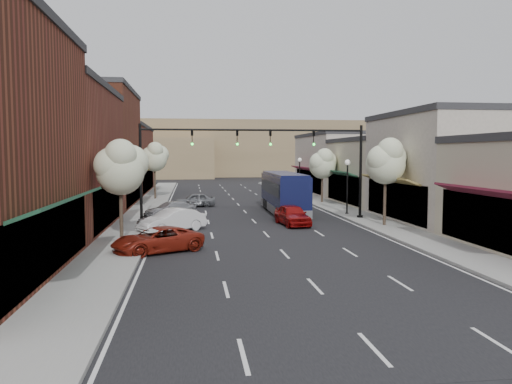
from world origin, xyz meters
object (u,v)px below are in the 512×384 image
object	(u,v)px
signal_mast_left	(175,158)
parked_car_d	(195,200)
tree_left_near	(121,166)
lamp_post_far	(300,170)
signal_mast_right	(330,158)
tree_right_near	(387,161)
coach_bus	(284,192)
red_hatchback	(292,215)
parked_car_b	(172,220)
parked_car_a	(157,240)
tree_left_far	(155,157)
parked_car_c	(170,210)
tree_right_far	(323,163)
lamp_post_near	(347,178)

from	to	relation	value
signal_mast_left	parked_car_d	distance (m)	11.27
tree_left_near	parked_car_d	world-z (taller)	tree_left_near
lamp_post_far	parked_car_d	world-z (taller)	lamp_post_far
signal_mast_right	tree_right_near	bearing A→B (deg)	-56.09
coach_bus	lamp_post_far	bearing A→B (deg)	73.94
red_hatchback	signal_mast_left	bearing A→B (deg)	156.92
parked_car_b	red_hatchback	bearing A→B (deg)	65.77
red_hatchback	parked_car_a	distance (m)	11.98
tree_left_far	parked_car_c	distance (m)	15.65
signal_mast_left	parked_car_d	bearing A→B (deg)	82.26
signal_mast_right	lamp_post_far	distance (m)	20.19
coach_bus	signal_mast_left	bearing A→B (deg)	-151.10
tree_right_far	tree_left_far	world-z (taller)	tree_left_far
parked_car_a	parked_car_c	size ratio (longest dim) A/B	1.07
parked_car_b	lamp_post_near	bearing A→B (deg)	79.53
parked_car_b	tree_left_near	bearing A→B (deg)	-70.03
tree_right_far	tree_left_near	xyz separation A→B (m)	(-16.60, -20.00, 0.23)
signal_mast_left	parked_car_c	xyz separation A→B (m)	(-0.49, 2.96, -4.01)
signal_mast_right	lamp_post_far	world-z (taller)	signal_mast_right
tree_right_far	coach_bus	distance (m)	9.32
lamp_post_near	parked_car_a	size ratio (longest dim) A/B	0.98
signal_mast_right	lamp_post_near	xyz separation A→B (m)	(2.18, 2.50, -1.62)
tree_right_far	parked_car_a	bearing A→B (deg)	-122.66
parked_car_c	tree_left_near	bearing A→B (deg)	-41.26
signal_mast_right	parked_car_b	bearing A→B (deg)	-159.77
parked_car_c	lamp_post_near	bearing A→B (deg)	57.85
signal_mast_right	parked_car_a	size ratio (longest dim) A/B	1.81
parked_car_a	lamp_post_far	bearing A→B (deg)	128.22
tree_right_near	lamp_post_near	xyz separation A→B (m)	(-0.55, 6.56, -1.45)
tree_right_far	parked_car_c	distance (m)	17.36
signal_mast_right	tree_left_near	distance (m)	16.05
signal_mast_right	parked_car_a	bearing A→B (deg)	-137.71
signal_mast_right	tree_left_far	xyz separation A→B (m)	(-13.87, 17.95, -0.02)
lamp_post_near	parked_car_a	distance (m)	19.42
signal_mast_left	parked_car_c	size ratio (longest dim) A/B	1.94
red_hatchback	tree_right_far	bearing A→B (deg)	60.85
tree_left_near	red_hatchback	xyz separation A→B (m)	(10.62, 5.67, -3.50)
parked_car_d	coach_bus	bearing A→B (deg)	44.51
tree_left_far	lamp_post_far	xyz separation A→B (m)	(16.05, 2.06, -1.60)
tree_left_near	red_hatchback	distance (m)	12.54
signal_mast_right	parked_car_c	world-z (taller)	signal_mast_right
parked_car_d	red_hatchback	bearing A→B (deg)	20.44
lamp_post_near	red_hatchback	bearing A→B (deg)	-138.08
signal_mast_left	parked_car_b	bearing A→B (deg)	-91.22
tree_left_near	tree_right_far	bearing A→B (deg)	50.31
parked_car_c	signal_mast_right	bearing A→B (deg)	45.57
red_hatchback	parked_car_d	distance (m)	14.41
tree_right_far	tree_left_near	world-z (taller)	tree_left_near
red_hatchback	parked_car_b	bearing A→B (deg)	-173.94
tree_left_far	signal_mast_right	bearing A→B (deg)	-52.29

